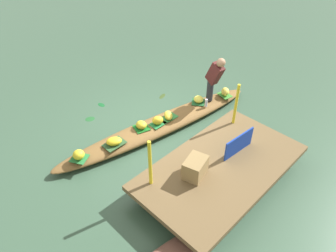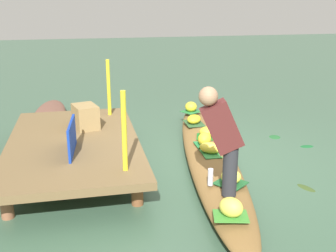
{
  "view_description": "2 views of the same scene",
  "coord_description": "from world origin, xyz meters",
  "px_view_note": "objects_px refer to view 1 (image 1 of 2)",
  "views": [
    {
      "loc": [
        3.89,
        4.1,
        4.53
      ],
      "look_at": [
        0.28,
        0.52,
        0.54
      ],
      "focal_mm": 33.72,
      "sensor_mm": 36.0,
      "label": 1
    },
    {
      "loc": [
        -5.24,
        1.74,
        2.31
      ],
      "look_at": [
        0.08,
        0.6,
        0.6
      ],
      "focal_mm": 43.46,
      "sensor_mm": 36.0,
      "label": 2
    }
  ],
  "objects_px": {
    "vendor_boat": "(161,125)",
    "banana_bunch_0": "(79,155)",
    "banana_bunch_4": "(141,125)",
    "banana_bunch_3": "(158,120)",
    "market_banner": "(239,144)",
    "vendor_person": "(214,77)",
    "banana_bunch_1": "(114,141)",
    "produce_crate": "(195,168)",
    "water_bottle": "(206,103)",
    "banana_bunch_2": "(198,99)",
    "banana_bunch_5": "(225,92)",
    "banana_bunch_6": "(168,115)"
  },
  "relations": [
    {
      "from": "vendor_boat",
      "to": "banana_bunch_0",
      "type": "bearing_deg",
      "value": 2.23
    },
    {
      "from": "vendor_boat",
      "to": "banana_bunch_4",
      "type": "height_order",
      "value": "banana_bunch_4"
    },
    {
      "from": "banana_bunch_3",
      "to": "market_banner",
      "type": "relative_size",
      "value": 0.32
    },
    {
      "from": "banana_bunch_4",
      "to": "vendor_person",
      "type": "height_order",
      "value": "vendor_person"
    },
    {
      "from": "banana_bunch_1",
      "to": "vendor_person",
      "type": "relative_size",
      "value": 0.26
    },
    {
      "from": "produce_crate",
      "to": "banana_bunch_1",
      "type": "bearing_deg",
      "value": -77.82
    },
    {
      "from": "produce_crate",
      "to": "banana_bunch_3",
      "type": "bearing_deg",
      "value": -112.62
    },
    {
      "from": "banana_bunch_1",
      "to": "produce_crate",
      "type": "bearing_deg",
      "value": 102.18
    },
    {
      "from": "vendor_boat",
      "to": "vendor_person",
      "type": "height_order",
      "value": "vendor_person"
    },
    {
      "from": "banana_bunch_1",
      "to": "produce_crate",
      "type": "relative_size",
      "value": 0.72
    },
    {
      "from": "banana_bunch_0",
      "to": "water_bottle",
      "type": "height_order",
      "value": "water_bottle"
    },
    {
      "from": "water_bottle",
      "to": "vendor_boat",
      "type": "bearing_deg",
      "value": -17.47
    },
    {
      "from": "banana_bunch_1",
      "to": "banana_bunch_2",
      "type": "relative_size",
      "value": 1.34
    },
    {
      "from": "banana_bunch_5",
      "to": "vendor_person",
      "type": "distance_m",
      "value": 0.75
    },
    {
      "from": "banana_bunch_5",
      "to": "water_bottle",
      "type": "relative_size",
      "value": 1.21
    },
    {
      "from": "banana_bunch_2",
      "to": "banana_bunch_6",
      "type": "distance_m",
      "value": 0.98
    },
    {
      "from": "banana_bunch_3",
      "to": "water_bottle",
      "type": "xyz_separation_m",
      "value": [
        -1.29,
        0.32,
        0.0
      ]
    },
    {
      "from": "banana_bunch_0",
      "to": "water_bottle",
      "type": "bearing_deg",
      "value": 168.87
    },
    {
      "from": "banana_bunch_4",
      "to": "water_bottle",
      "type": "xyz_separation_m",
      "value": [
        -1.64,
        0.47,
        0.02
      ]
    },
    {
      "from": "banana_bunch_0",
      "to": "banana_bunch_4",
      "type": "bearing_deg",
      "value": 174.53
    },
    {
      "from": "vendor_boat",
      "to": "banana_bunch_1",
      "type": "bearing_deg",
      "value": 4.69
    },
    {
      "from": "banana_bunch_4",
      "to": "produce_crate",
      "type": "distance_m",
      "value": 1.88
    },
    {
      "from": "banana_bunch_6",
      "to": "vendor_person",
      "type": "bearing_deg",
      "value": 167.12
    },
    {
      "from": "banana_bunch_0",
      "to": "banana_bunch_4",
      "type": "xyz_separation_m",
      "value": [
        -1.48,
        0.14,
        -0.01
      ]
    },
    {
      "from": "banana_bunch_2",
      "to": "water_bottle",
      "type": "height_order",
      "value": "water_bottle"
    },
    {
      "from": "banana_bunch_0",
      "to": "market_banner",
      "type": "height_order",
      "value": "market_banner"
    },
    {
      "from": "banana_bunch_1",
      "to": "banana_bunch_2",
      "type": "xyz_separation_m",
      "value": [
        -2.39,
        0.22,
        0.01
      ]
    },
    {
      "from": "banana_bunch_2",
      "to": "produce_crate",
      "type": "height_order",
      "value": "produce_crate"
    },
    {
      "from": "vendor_boat",
      "to": "banana_bunch_3",
      "type": "relative_size",
      "value": 20.82
    },
    {
      "from": "banana_bunch_0",
      "to": "banana_bunch_1",
      "type": "xyz_separation_m",
      "value": [
        -0.74,
        0.15,
        -0.02
      ]
    },
    {
      "from": "banana_bunch_0",
      "to": "banana_bunch_4",
      "type": "height_order",
      "value": "banana_bunch_0"
    },
    {
      "from": "banana_bunch_2",
      "to": "banana_bunch_5",
      "type": "height_order",
      "value": "banana_bunch_5"
    },
    {
      "from": "vendor_boat",
      "to": "produce_crate",
      "type": "xyz_separation_m",
      "value": [
        0.83,
        1.72,
        0.47
      ]
    },
    {
      "from": "vendor_person",
      "to": "produce_crate",
      "type": "relative_size",
      "value": 2.76
    },
    {
      "from": "vendor_boat",
      "to": "vendor_person",
      "type": "distance_m",
      "value": 1.67
    },
    {
      "from": "water_bottle",
      "to": "banana_bunch_2",
      "type": "bearing_deg",
      "value": -91.64
    },
    {
      "from": "banana_bunch_2",
      "to": "banana_bunch_4",
      "type": "xyz_separation_m",
      "value": [
        1.64,
        -0.22,
        0.0
      ]
    },
    {
      "from": "banana_bunch_0",
      "to": "banana_bunch_5",
      "type": "bearing_deg",
      "value": 170.65
    },
    {
      "from": "banana_bunch_0",
      "to": "banana_bunch_4",
      "type": "distance_m",
      "value": 1.49
    },
    {
      "from": "vendor_boat",
      "to": "banana_bunch_5",
      "type": "relative_size",
      "value": 20.93
    },
    {
      "from": "vendor_boat",
      "to": "banana_bunch_2",
      "type": "distance_m",
      "value": 1.19
    },
    {
      "from": "vendor_boat",
      "to": "banana_bunch_5",
      "type": "distance_m",
      "value": 1.93
    },
    {
      "from": "banana_bunch_0",
      "to": "market_banner",
      "type": "xyz_separation_m",
      "value": [
        -2.16,
        2.16,
        0.27
      ]
    },
    {
      "from": "vendor_boat",
      "to": "banana_bunch_4",
      "type": "distance_m",
      "value": 0.53
    },
    {
      "from": "banana_bunch_3",
      "to": "vendor_person",
      "type": "relative_size",
      "value": 0.2
    },
    {
      "from": "banana_bunch_0",
      "to": "banana_bunch_3",
      "type": "relative_size",
      "value": 0.92
    },
    {
      "from": "banana_bunch_2",
      "to": "banana_bunch_3",
      "type": "distance_m",
      "value": 1.29
    },
    {
      "from": "vendor_person",
      "to": "water_bottle",
      "type": "height_order",
      "value": "vendor_person"
    },
    {
      "from": "water_bottle",
      "to": "market_banner",
      "type": "distance_m",
      "value": 1.84
    },
    {
      "from": "banana_bunch_0",
      "to": "banana_bunch_2",
      "type": "relative_size",
      "value": 0.96
    }
  ]
}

